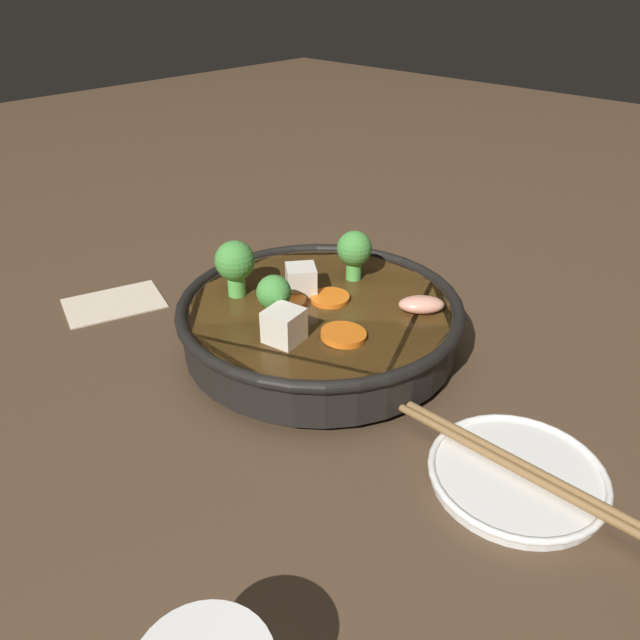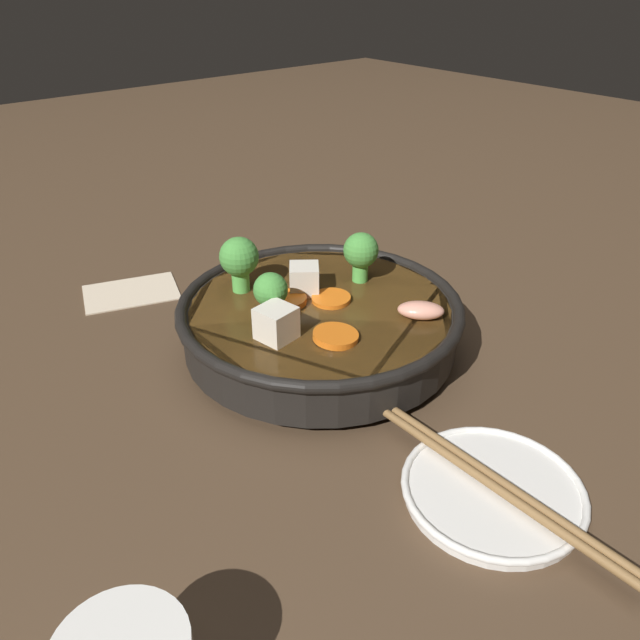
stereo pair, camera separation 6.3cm
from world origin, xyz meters
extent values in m
plane|color=#4C3826|center=(0.00, 0.00, 0.00)|extent=(3.00, 3.00, 0.00)
cylinder|color=black|center=(0.00, 0.00, 0.01)|extent=(0.15, 0.15, 0.01)
cylinder|color=black|center=(0.00, 0.00, 0.03)|extent=(0.28, 0.28, 0.04)
torus|color=black|center=(0.00, 0.00, 0.05)|extent=(0.29, 0.29, 0.01)
cylinder|color=brown|center=(0.00, 0.00, 0.04)|extent=(0.26, 0.26, 0.02)
cylinder|color=orange|center=(-0.01, 0.00, 0.06)|extent=(0.05, 0.05, 0.01)
cylinder|color=orange|center=(0.03, 0.06, 0.06)|extent=(0.06, 0.06, 0.01)
cylinder|color=orange|center=(0.02, -0.02, 0.06)|extent=(0.04, 0.04, 0.01)
cylinder|color=#59B84C|center=(0.05, -0.01, 0.06)|extent=(0.01, 0.01, 0.02)
sphere|color=#47933D|center=(0.05, -0.01, 0.08)|extent=(0.03, 0.03, 0.03)
cylinder|color=#59B84C|center=(0.04, -0.08, 0.07)|extent=(0.02, 0.02, 0.02)
sphere|color=#47933D|center=(0.04, -0.08, 0.09)|extent=(0.04, 0.04, 0.04)
cylinder|color=#59B84C|center=(-0.07, -0.01, 0.06)|extent=(0.02, 0.02, 0.02)
sphere|color=#47933D|center=(-0.07, -0.01, 0.09)|extent=(0.04, 0.04, 0.04)
cube|color=silver|center=(0.07, 0.02, 0.07)|extent=(0.04, 0.04, 0.03)
cube|color=silver|center=(-0.01, -0.03, 0.07)|extent=(0.04, 0.04, 0.03)
ellipsoid|color=#EA9E84|center=(-0.06, 0.08, 0.06)|extent=(0.05, 0.05, 0.02)
cylinder|color=white|center=(0.03, 0.24, 0.01)|extent=(0.13, 0.13, 0.01)
torus|color=white|center=(0.03, 0.24, 0.01)|extent=(0.14, 0.14, 0.01)
cube|color=beige|center=(0.10, -0.25, 0.00)|extent=(0.13, 0.11, 0.00)
cylinder|color=olive|center=(0.04, 0.24, 0.02)|extent=(0.01, 0.23, 0.01)
cylinder|color=olive|center=(0.03, 0.24, 0.02)|extent=(0.01, 0.23, 0.01)
camera|label=1|loc=(0.40, 0.37, 0.36)|focal=35.00mm
camera|label=2|loc=(0.35, 0.42, 0.36)|focal=35.00mm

